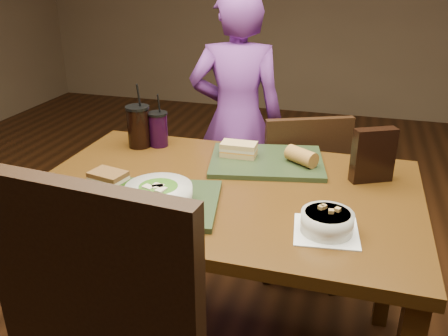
% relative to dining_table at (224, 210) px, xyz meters
% --- Properties ---
extents(dining_table, '(1.30, 0.85, 0.75)m').
position_rel_dining_table_xyz_m(dining_table, '(0.00, 0.00, 0.00)').
color(dining_table, '#4A2D0E').
rests_on(dining_table, ground).
extents(chair_far, '(0.49, 0.51, 0.86)m').
position_rel_dining_table_xyz_m(chair_far, '(0.23, 0.59, -0.18)').
color(chair_far, black).
rests_on(chair_far, ground).
extents(diner, '(0.55, 0.42, 1.36)m').
position_rel_dining_table_xyz_m(diner, '(-0.20, 0.93, 0.02)').
color(diner, purple).
rests_on(diner, ground).
extents(tray_near, '(0.48, 0.40, 0.02)m').
position_rel_dining_table_xyz_m(tray_near, '(-0.18, -0.19, 0.10)').
color(tray_near, '#25331B').
rests_on(tray_near, dining_table).
extents(tray_far, '(0.48, 0.40, 0.02)m').
position_rel_dining_table_xyz_m(tray_far, '(0.10, 0.24, 0.10)').
color(tray_far, '#25331B').
rests_on(tray_far, dining_table).
extents(salad_bowl, '(0.21, 0.21, 0.07)m').
position_rel_dining_table_xyz_m(salad_bowl, '(-0.15, -0.21, 0.14)').
color(salad_bowl, silver).
rests_on(salad_bowl, tray_near).
extents(soup_bowl, '(0.20, 0.20, 0.07)m').
position_rel_dining_table_xyz_m(soup_bowl, '(0.36, -0.20, 0.12)').
color(soup_bowl, white).
rests_on(soup_bowl, dining_table).
extents(sandwich_near, '(0.13, 0.10, 0.05)m').
position_rel_dining_table_xyz_m(sandwich_near, '(-0.35, -0.14, 0.14)').
color(sandwich_near, '#593819').
rests_on(sandwich_near, tray_near).
extents(sandwich_far, '(0.14, 0.08, 0.05)m').
position_rel_dining_table_xyz_m(sandwich_far, '(-0.01, 0.24, 0.14)').
color(sandwich_far, tan).
rests_on(sandwich_far, tray_far).
extents(baguette_near, '(0.12, 0.11, 0.06)m').
position_rel_dining_table_xyz_m(baguette_near, '(-0.05, -0.34, 0.14)').
color(baguette_near, '#AD7533').
rests_on(baguette_near, tray_near).
extents(baguette_far, '(0.13, 0.12, 0.06)m').
position_rel_dining_table_xyz_m(baguette_far, '(0.23, 0.23, 0.14)').
color(baguette_far, '#AD7533').
rests_on(baguette_far, tray_far).
extents(cup_cola, '(0.10, 0.10, 0.26)m').
position_rel_dining_table_xyz_m(cup_cola, '(-0.44, 0.28, 0.18)').
color(cup_cola, black).
rests_on(cup_cola, dining_table).
extents(cup_berry, '(0.08, 0.08, 0.22)m').
position_rel_dining_table_xyz_m(cup_berry, '(-0.37, 0.31, 0.16)').
color(cup_berry, black).
rests_on(cup_berry, dining_table).
extents(chip_bag, '(0.15, 0.11, 0.19)m').
position_rel_dining_table_xyz_m(chip_bag, '(0.48, 0.19, 0.19)').
color(chip_bag, black).
rests_on(chip_bag, dining_table).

